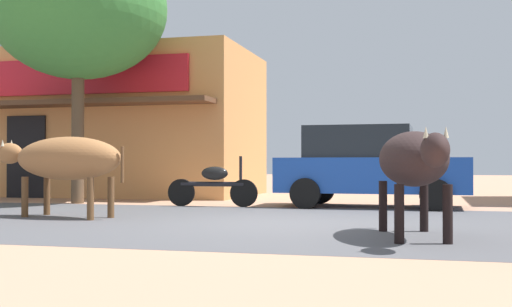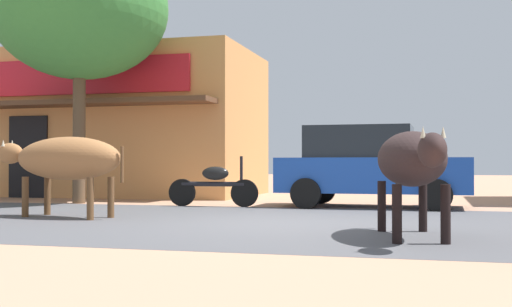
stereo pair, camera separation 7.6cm
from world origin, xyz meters
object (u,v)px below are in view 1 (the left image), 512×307
Objects in this scene: parked_motorcycle at (214,184)px; cow_far_dark at (413,160)px; cow_near_brown at (65,159)px; parked_hatchback_car at (369,166)px; roadside_tree at (78,9)px.

parked_motorcycle is 6.25m from cow_far_dark.
cow_near_brown reaches higher than parked_motorcycle.
cow_near_brown is 1.03× the size of cow_far_dark.
parked_hatchback_car reaches higher than parked_motorcycle.
roadside_tree is 1.54× the size of parked_hatchback_car.
cow_far_dark is (4.06, -4.72, 0.47)m from parked_motorcycle.
roadside_tree is 3.12× the size of parked_motorcycle.
parked_hatchback_car is at bearing 39.82° from cow_near_brown.
parked_motorcycle is at bearing -166.94° from parked_hatchback_car.
parked_hatchback_car is at bearing 13.06° from parked_motorcycle.
parked_hatchback_car is 1.43× the size of cow_near_brown.
parked_motorcycle is at bearing 130.73° from cow_far_dark.
roadside_tree is at bearing -175.98° from parked_hatchback_car.
cow_far_dark is at bearing -34.31° from roadside_tree.
parked_hatchback_car is 5.52m from cow_far_dark.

